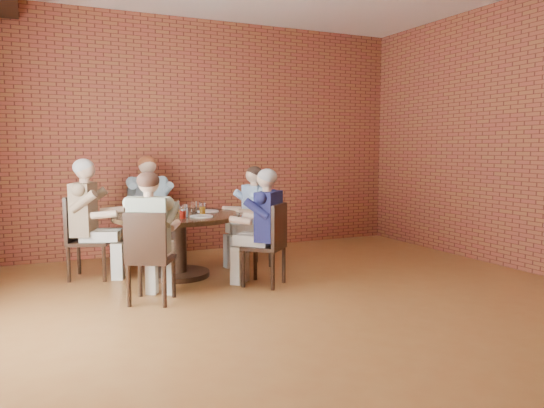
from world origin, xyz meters
name	(u,v)px	position (x,y,z in m)	size (l,w,h in m)	color
floor	(314,316)	(0.00, 0.00, 0.00)	(7.00, 7.00, 0.00)	brown
wall_back	(199,137)	(0.00, 3.50, 1.70)	(7.00, 7.00, 0.00)	maroon
dining_table	(177,233)	(-0.74, 2.00, 0.53)	(1.50, 1.50, 0.75)	black
chair_a	(257,228)	(0.36, 2.17, 0.50)	(0.46, 0.46, 0.91)	black
diner_a	(252,217)	(0.28, 2.15, 0.65)	(0.50, 0.62, 1.29)	#396495
chair_b	(147,221)	(-0.86, 3.15, 0.53)	(0.51, 0.51, 0.98)	black
diner_b	(149,209)	(-0.85, 3.05, 0.71)	(0.58, 0.71, 1.42)	#7E97A1
chair_c	(82,234)	(-1.78, 2.40, 0.52)	(0.59, 0.59, 0.97)	black
diner_c	(90,219)	(-1.69, 2.36, 0.70)	(0.57, 0.70, 1.40)	brown
chair_d	(149,254)	(-1.29, 1.00, 0.50)	(0.56, 0.56, 0.92)	black
diner_d	(151,238)	(-1.25, 1.07, 0.65)	(0.51, 0.62, 1.30)	gray
chair_e	(270,241)	(0.09, 1.15, 0.50)	(0.58, 0.58, 0.92)	black
diner_e	(264,228)	(0.03, 1.21, 0.65)	(0.51, 0.63, 1.30)	#191946
plate_a	(208,211)	(-0.33, 2.08, 0.76)	(0.26, 0.26, 0.01)	white
plate_b	(152,210)	(-0.93, 2.47, 0.76)	(0.26, 0.26, 0.01)	white
plate_c	(145,216)	(-1.12, 1.97, 0.76)	(0.26, 0.26, 0.01)	white
plate_d	(201,216)	(-0.55, 1.64, 0.76)	(0.26, 0.26, 0.01)	white
glass_a	(194,207)	(-0.51, 2.07, 0.82)	(0.07, 0.07, 0.14)	white
glass_b	(177,206)	(-0.68, 2.25, 0.82)	(0.07, 0.07, 0.14)	white
glass_c	(155,207)	(-0.94, 2.30, 0.82)	(0.07, 0.07, 0.14)	white
glass_d	(157,208)	(-0.95, 2.10, 0.82)	(0.07, 0.07, 0.14)	white
glass_e	(151,211)	(-1.07, 1.90, 0.82)	(0.07, 0.07, 0.14)	white
glass_f	(183,213)	(-0.79, 1.57, 0.82)	(0.07, 0.07, 0.14)	white
glass_g	(185,211)	(-0.72, 1.73, 0.82)	(0.07, 0.07, 0.14)	white
glass_h	(202,208)	(-0.46, 1.89, 0.82)	(0.07, 0.07, 0.14)	white
smartphone	(208,216)	(-0.47, 1.68, 0.75)	(0.08, 0.15, 0.01)	black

